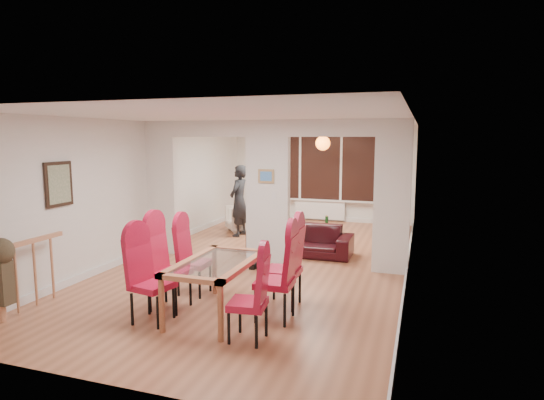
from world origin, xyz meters
The scene contains 24 objects.
floor centered at (0.00, 0.00, 0.00)m, with size 5.00×9.00×0.01m, color #AB6645.
room_walls centered at (0.00, 0.00, 1.30)m, with size 5.00×9.00×2.60m, color silver, non-canonical shape.
divider_wall centered at (0.00, 0.00, 1.30)m, with size 5.00×0.18×2.60m, color white.
bay_window_blinds centered at (0.00, 4.44, 1.50)m, with size 3.00×0.08×1.80m, color black.
radiator centered at (0.00, 4.40, 0.30)m, with size 1.40×0.08×0.50m, color white.
pendant_light centered at (0.30, 3.30, 2.15)m, with size 0.36×0.36×0.36m, color orange.
stair_newel centered at (-2.25, -3.20, 0.55)m, with size 0.40×1.20×1.10m, color tan, non-canonical shape.
wall_poster centered at (-2.47, -2.40, 1.60)m, with size 0.04×0.52×0.67m, color gray.
pillar_photo centered at (0.00, -0.10, 1.60)m, with size 0.30×0.03×0.25m, color #4C8CD8.
dining_table centered at (0.20, -2.62, 0.36)m, with size 0.86×1.53×0.72m, color #A65F3D, non-canonical shape.
dining_chair_la centered at (-0.46, -3.09, 0.56)m, with size 0.44×0.44×1.11m, color #AF1130, non-canonical shape.
dining_chair_lb centered at (-0.48, -2.64, 0.58)m, with size 0.47×0.47×1.17m, color #AF1130, non-canonical shape.
dining_chair_lc centered at (-0.46, -2.00, 0.53)m, with size 0.42×0.42×1.06m, color #AF1130, non-canonical shape.
dining_chair_ra centered at (0.86, -3.21, 0.51)m, with size 0.41×0.41×1.02m, color #AF1130, non-canonical shape.
dining_chair_rb centered at (0.96, -2.54, 0.57)m, with size 0.46×0.46×1.14m, color #AF1130, non-canonical shape.
dining_chair_rc centered at (0.92, -2.05, 0.57)m, with size 0.46×0.46×1.15m, color #AF1130, non-canonical shape.
sofa centered at (0.43, 0.72, 0.29)m, with size 2.02×0.79×0.59m, color black.
armchair centered at (-1.51, 2.40, 0.32)m, with size 0.70×0.68×0.64m, color beige.
person centered at (-1.36, 1.89, 0.83)m, with size 0.40×0.61×1.66m, color black.
television centered at (2.00, 3.37, 0.29)m, with size 0.13×1.00×0.57m, color black.
coffee_table centered at (0.42, 2.35, 0.12)m, with size 1.04×0.52×0.24m, color black, non-canonical shape.
bottle centered at (0.64, 2.25, 0.39)m, with size 0.07×0.07×0.29m, color #143F19.
bowl centered at (0.42, 2.38, 0.27)m, with size 0.24×0.24×0.06m, color black.
shoes centered at (-0.02, -0.49, 0.05)m, with size 0.24×0.26×0.10m, color black, non-canonical shape.
Camera 1 is at (2.67, -7.77, 2.29)m, focal length 30.00 mm.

